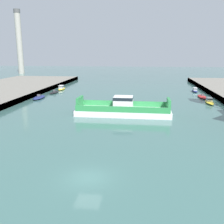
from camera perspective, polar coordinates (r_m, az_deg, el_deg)
The scene contains 9 objects.
ground_plane at distance 25.42m, azimuth -5.43°, elevation -14.41°, with size 400.00×400.00×0.00m, color #3D6660.
chain_ferry at distance 49.19m, azimuth 2.51°, elevation 0.64°, with size 18.13×5.96×3.60m.
moored_boat_near_left at distance 84.55m, azimuth -11.18°, elevation 5.27°, with size 1.95×5.95×1.44m.
moored_boat_mid_left at distance 64.81m, azimuth 20.88°, elevation 2.27°, with size 1.94×5.88×1.31m.
moored_boat_mid_right at distance 82.20m, azimuth 17.96°, elevation 4.63°, with size 1.58×5.26×1.35m.
moored_boat_far_left at distance 69.48m, azimuth -15.95°, elevation 3.16°, with size 2.60×6.81×1.10m.
moored_boat_upstream_a at distance 77.46m, azimuth -12.70°, elevation 4.31°, with size 2.10×5.43×1.05m.
moored_boat_upstream_b at distance 72.02m, azimuth 19.49°, elevation 3.23°, with size 2.38×6.45×1.05m.
smokestack_distant_a at distance 155.67m, azimuth -19.99°, elevation 14.79°, with size 3.51×3.51×34.60m.
Camera 1 is at (5.00, -21.99, 11.72)m, focal length 41.05 mm.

